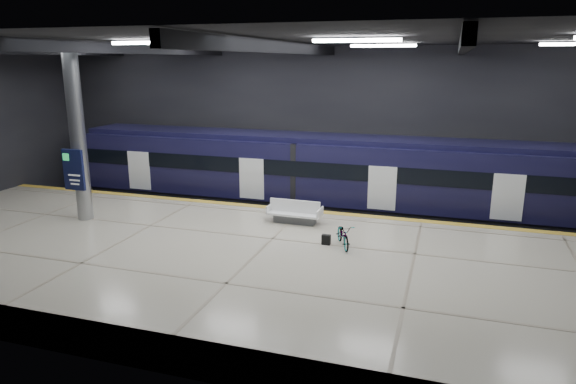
% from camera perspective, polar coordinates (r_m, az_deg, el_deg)
% --- Properties ---
extents(ground, '(30.00, 30.00, 0.00)m').
position_cam_1_polar(ground, '(19.79, -0.77, -7.26)').
color(ground, black).
rests_on(ground, ground).
extents(room_shell, '(30.10, 16.10, 8.05)m').
position_cam_1_polar(room_shell, '(18.46, -0.83, 9.47)').
color(room_shell, black).
rests_on(room_shell, ground).
extents(platform, '(30.00, 11.00, 1.10)m').
position_cam_1_polar(platform, '(17.41, -3.39, -8.47)').
color(platform, '#B9B29D').
rests_on(platform, ground).
extents(safety_strip, '(30.00, 0.40, 0.01)m').
position_cam_1_polar(safety_strip, '(21.92, 1.49, -2.03)').
color(safety_strip, gold).
rests_on(safety_strip, platform).
extents(rails, '(30.00, 1.52, 0.16)m').
position_cam_1_polar(rails, '(24.75, 3.25, -2.58)').
color(rails, gray).
rests_on(rails, ground).
extents(train, '(29.40, 2.84, 3.79)m').
position_cam_1_polar(train, '(23.84, 7.99, 1.56)').
color(train, black).
rests_on(train, ground).
extents(bench, '(2.12, 0.91, 0.93)m').
position_cam_1_polar(bench, '(20.18, 0.76, -2.54)').
color(bench, '#595B60').
rests_on(bench, platform).
extents(bicycle, '(1.15, 1.67, 0.83)m').
position_cam_1_polar(bicycle, '(17.73, 6.17, -4.75)').
color(bicycle, '#99999E').
rests_on(bicycle, platform).
extents(pannier_bag, '(0.30, 0.19, 0.35)m').
position_cam_1_polar(pannier_bag, '(17.93, 4.26, -5.30)').
color(pannier_bag, black).
rests_on(pannier_bag, platform).
extents(info_column, '(0.90, 0.78, 6.90)m').
position_cam_1_polar(info_column, '(21.65, -22.37, 5.78)').
color(info_column, '#9EA0A5').
rests_on(info_column, platform).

